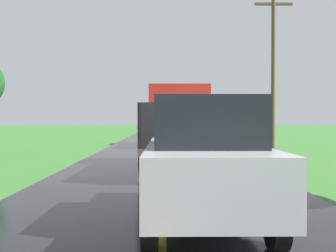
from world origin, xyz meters
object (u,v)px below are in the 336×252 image
banana_truck_far (170,122)px  utility_pole_roadside (273,69)px  banana_truck_near (180,125)px  following_car (203,159)px

banana_truck_far → utility_pole_roadside: (5.18, -4.18, 2.75)m
banana_truck_far → utility_pole_roadside: utility_pole_roadside is taller
banana_truck_near → following_car: (0.09, -6.97, -0.41)m
utility_pole_roadside → following_car: utility_pole_roadside is taller
utility_pole_roadside → following_car: size_ratio=1.92×
banana_truck_near → utility_pole_roadside: 8.75m
banana_truck_near → banana_truck_far: size_ratio=1.00×
banana_truck_far → following_car: size_ratio=1.42×
banana_truck_near → banana_truck_far: (-0.20, 10.83, -0.01)m
banana_truck_far → following_car: (0.28, -17.80, -0.40)m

